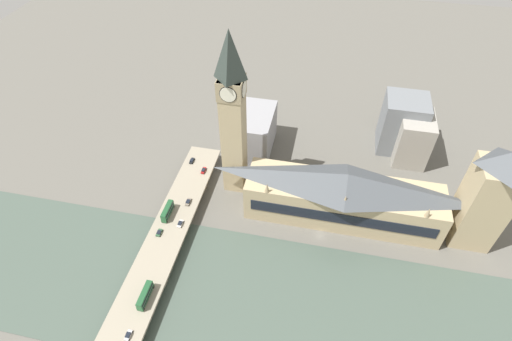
{
  "coord_description": "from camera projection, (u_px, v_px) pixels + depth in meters",
  "views": [
    {
      "loc": [
        -115.27,
        5.98,
        151.19
      ],
      "look_at": [
        18.16,
        34.23,
        18.22
      ],
      "focal_mm": 28.0,
      "sensor_mm": 36.0,
      "label": 1
    }
  ],
  "objects": [
    {
      "name": "car_northbound_mid",
      "position": [
        159.0,
        233.0,
        178.82
      ],
      "size": [
        4.03,
        1.93,
        1.32
      ],
      "color": "#2D5638",
      "rests_on": "road_bridge"
    },
    {
      "name": "double_decker_bus_rear",
      "position": [
        145.0,
        295.0,
        154.95
      ],
      "size": [
        11.24,
        2.54,
        4.63
      ],
      "color": "#235B33",
      "rests_on": "road_bridge"
    },
    {
      "name": "road_bridge",
      "position": [
        149.0,
        275.0,
        165.38
      ],
      "size": [
        160.96,
        16.7,
        5.73
      ],
      "color": "gray",
      "rests_on": "ground_plane"
    },
    {
      "name": "car_northbound_tail",
      "position": [
        180.0,
        224.0,
        182.44
      ],
      "size": [
        4.31,
        1.94,
        1.41
      ],
      "color": "silver",
      "rests_on": "road_bridge"
    },
    {
      "name": "double_decker_bus_mid",
      "position": [
        167.0,
        211.0,
        185.32
      ],
      "size": [
        10.83,
        2.49,
        4.81
      ],
      "color": "#235B33",
      "rests_on": "road_bridge"
    },
    {
      "name": "car_southbound_tail",
      "position": [
        188.0,
        202.0,
        191.93
      ],
      "size": [
        4.64,
        1.93,
        1.35
      ],
      "color": "slate",
      "rests_on": "road_bridge"
    },
    {
      "name": "ground_plane",
      "position": [
        320.0,
        236.0,
        185.4
      ],
      "size": [
        600.0,
        600.0,
        0.0
      ],
      "primitive_type": "plane",
      "color": "#605E56"
    },
    {
      "name": "car_northbound_lead",
      "position": [
        204.0,
        170.0,
        207.41
      ],
      "size": [
        4.57,
        1.78,
        1.46
      ],
      "color": "maroon",
      "rests_on": "road_bridge"
    },
    {
      "name": "victoria_tower",
      "position": [
        486.0,
        198.0,
        167.47
      ],
      "size": [
        17.08,
        17.08,
        55.82
      ],
      "color": "tan",
      "rests_on": "ground_plane"
    },
    {
      "name": "city_block_east",
      "position": [
        402.0,
        124.0,
        220.25
      ],
      "size": [
        21.71,
        22.45,
        31.87
      ],
      "color": "slate",
      "rests_on": "ground_plane"
    },
    {
      "name": "city_block_center",
      "position": [
        412.0,
        138.0,
        215.44
      ],
      "size": [
        23.46,
        16.96,
        26.98
      ],
      "color": "#A39E93",
      "rests_on": "ground_plane"
    },
    {
      "name": "parliament_hall",
      "position": [
        343.0,
        196.0,
        184.32
      ],
      "size": [
        22.59,
        90.11,
        28.17
      ],
      "color": "tan",
      "rests_on": "ground_plane"
    },
    {
      "name": "car_southbound_mid",
      "position": [
        128.0,
        335.0,
        145.6
      ],
      "size": [
        4.01,
        1.77,
        1.41
      ],
      "color": "silver",
      "rests_on": "road_bridge"
    },
    {
      "name": "car_southbound_lead",
      "position": [
        192.0,
        161.0,
        212.83
      ],
      "size": [
        4.45,
        1.77,
        1.32
      ],
      "color": "black",
      "rests_on": "road_bridge"
    },
    {
      "name": "clock_tower",
      "position": [
        233.0,
        115.0,
        177.92
      ],
      "size": [
        11.46,
        11.46,
        84.9
      ],
      "color": "tan",
      "rests_on": "ground_plane"
    },
    {
      "name": "river_water",
      "position": [
        311.0,
        312.0,
        158.51
      ],
      "size": [
        64.48,
        360.0,
        0.3
      ],
      "primitive_type": "cube",
      "color": "#47564C",
      "rests_on": "ground_plane"
    },
    {
      "name": "city_block_west",
      "position": [
        254.0,
        132.0,
        222.27
      ],
      "size": [
        31.63,
        20.79,
        23.15
      ],
      "color": "#939399",
      "rests_on": "ground_plane"
    }
  ]
}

